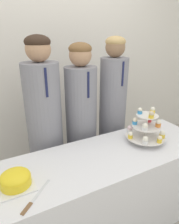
# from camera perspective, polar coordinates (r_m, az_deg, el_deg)

# --- Properties ---
(wall_back) EXTENTS (9.00, 0.06, 2.70)m
(wall_back) POSITION_cam_1_polar(r_m,az_deg,el_deg) (2.34, -11.32, 16.00)
(wall_back) COLOR silver
(wall_back) RESTS_ON ground_plane
(table) EXTENTS (1.80, 0.57, 0.72)m
(table) POSITION_cam_1_polar(r_m,az_deg,el_deg) (1.74, 3.71, -22.14)
(table) COLOR white
(table) RESTS_ON ground_plane
(round_cake) EXTENTS (0.21, 0.21, 0.10)m
(round_cake) POSITION_cam_1_polar(r_m,az_deg,el_deg) (1.30, -20.40, -17.55)
(round_cake) COLOR white
(round_cake) RESTS_ON table
(cake_knife) EXTENTS (0.21, 0.20, 0.01)m
(cake_knife) POSITION_cam_1_polar(r_m,az_deg,el_deg) (1.21, -16.08, -23.42)
(cake_knife) COLOR silver
(cake_knife) RESTS_ON table
(cupcake_stand) EXTENTS (0.32, 0.32, 0.29)m
(cupcake_stand) POSITION_cam_1_polar(r_m,az_deg,el_deg) (1.70, 15.87, -4.31)
(cupcake_stand) COLOR silver
(cupcake_stand) RESTS_ON table
(student_0) EXTENTS (0.30, 0.31, 1.56)m
(student_0) POSITION_cam_1_polar(r_m,az_deg,el_deg) (1.81, -12.44, -5.74)
(student_0) COLOR gray
(student_0) RESTS_ON ground_plane
(student_1) EXTENTS (0.29, 0.30, 1.50)m
(student_1) POSITION_cam_1_polar(r_m,az_deg,el_deg) (1.93, -2.32, -4.33)
(student_1) COLOR gray
(student_1) RESTS_ON ground_plane
(student_2) EXTENTS (0.27, 0.27, 1.54)m
(student_2) POSITION_cam_1_polar(r_m,az_deg,el_deg) (2.08, 6.48, -1.65)
(student_2) COLOR gray
(student_2) RESTS_ON ground_plane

